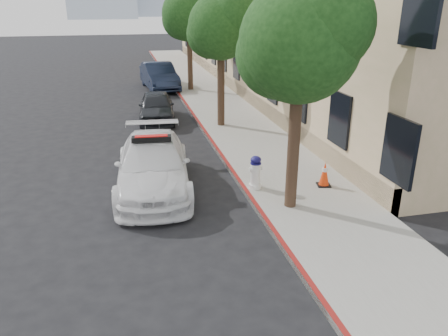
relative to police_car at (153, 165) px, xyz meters
name	(u,v)px	position (x,y,z in m)	size (l,w,h in m)	color
ground	(170,190)	(0.42, -0.25, -0.73)	(120.00, 120.00, 0.00)	black
sidewalk	(217,105)	(4.02, 9.75, -0.66)	(3.20, 50.00, 0.15)	gray
curb_strip	(187,106)	(2.48, 9.75, -0.66)	(0.12, 50.00, 0.15)	maroon
building	(289,2)	(9.62, 14.75, 4.27)	(8.00, 36.00, 10.00)	tan
tree_near	(301,41)	(3.35, -2.27, 3.54)	(2.92, 2.82, 5.62)	black
tree_mid	(222,26)	(3.35, 5.73, 3.43)	(2.77, 2.64, 5.43)	black
tree_far	(189,14)	(3.35, 13.73, 3.65)	(3.10, 3.00, 5.81)	black
police_car	(153,165)	(0.00, 0.00, 0.00)	(2.46, 5.18, 1.61)	white
parked_car_mid	(156,107)	(0.78, 7.61, -0.09)	(1.53, 3.80, 1.29)	black
parked_car_far	(159,76)	(1.62, 15.03, 0.05)	(1.66, 4.75, 1.57)	black
fire_hydrant	(255,172)	(2.77, -0.95, -0.12)	(0.40, 0.37, 0.95)	white
traffic_cone	(325,174)	(4.74, -1.26, -0.23)	(0.44, 0.44, 0.72)	black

